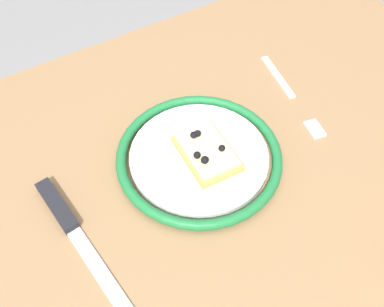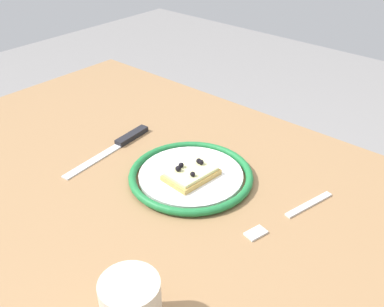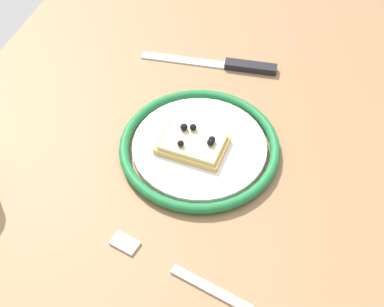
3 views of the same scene
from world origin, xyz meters
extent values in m
cube|color=#936D47|center=(0.00, 0.00, 0.72)|extent=(1.18, 0.74, 0.03)
cylinder|color=#4C4742|center=(0.53, -0.31, 0.35)|extent=(0.05, 0.05, 0.70)
cylinder|color=#4C4742|center=(0.53, 0.31, 0.35)|extent=(0.05, 0.05, 0.70)
cylinder|color=white|center=(-0.04, -0.04, 0.74)|extent=(0.20, 0.20, 0.01)
torus|color=#1E7238|center=(-0.04, -0.04, 0.74)|extent=(0.24, 0.24, 0.01)
cube|color=tan|center=(-0.05, -0.03, 0.75)|extent=(0.07, 0.10, 0.01)
cube|color=beige|center=(-0.05, -0.03, 0.76)|extent=(0.07, 0.09, 0.01)
sphere|color=black|center=(-0.03, -0.01, 0.77)|extent=(0.01, 0.01, 0.01)
sphere|color=black|center=(-0.05, -0.06, 0.77)|extent=(0.01, 0.01, 0.01)
sphere|color=black|center=(-0.04, -0.06, 0.77)|extent=(0.01, 0.01, 0.01)
sphere|color=black|center=(-0.03, -0.03, 0.77)|extent=(0.01, 0.01, 0.01)
sphere|color=black|center=(-0.06, -0.02, 0.77)|extent=(0.01, 0.01, 0.01)
cube|color=silver|center=(0.15, 0.05, 0.74)|extent=(0.03, 0.15, 0.00)
cube|color=black|center=(0.16, -0.07, 0.74)|extent=(0.03, 0.09, 0.01)
cube|color=silver|center=(-0.25, -0.12, 0.74)|extent=(0.04, 0.11, 0.00)
cube|color=silver|center=(-0.22, 0.01, 0.74)|extent=(0.03, 0.04, 0.00)
camera|label=1|loc=(0.16, 0.26, 1.21)|focal=37.91mm
camera|label=2|loc=(-0.51, 0.49, 1.24)|focal=41.81mm
camera|label=3|loc=(-0.53, -0.18, 1.32)|focal=48.05mm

